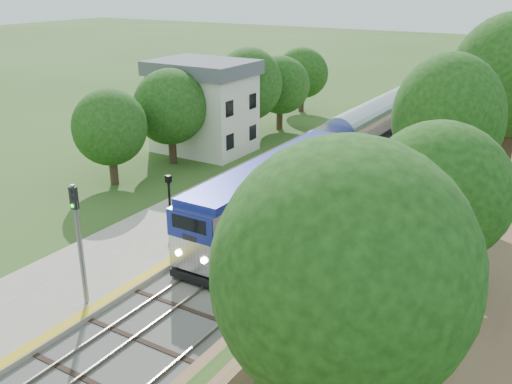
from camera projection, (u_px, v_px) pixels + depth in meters
The scene contains 10 objects.
trackbed at pixel (463, 109), 67.70m from camera, with size 9.50×170.00×0.28m.
platform at pixel (186, 221), 36.07m from camera, with size 6.40×68.00×0.38m, color gray.
yellow_stripe at pixel (222, 228), 34.61m from camera, with size 0.55×68.00×0.01m, color gold.
station_building at pixel (203, 106), 50.17m from camera, with size 8.60×6.60×8.00m.
signal_gantry at pixel (463, 74), 61.80m from camera, with size 8.40×0.38×6.20m.
trees_behind_platform at pixel (158, 127), 41.19m from camera, with size 7.82×53.32×7.21m.
train at pixel (459, 83), 72.17m from camera, with size 2.81×112.79×4.13m.
lamppost_far at pixel (170, 216), 31.54m from camera, with size 0.42×0.42×4.25m.
signal_platform at pixel (78, 233), 25.33m from camera, with size 0.35×0.27×5.89m.
signal_farside at pixel (381, 182), 31.88m from camera, with size 0.34×0.27×6.20m.
Camera 1 is at (15.92, -9.89, 14.60)m, focal length 40.00 mm.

